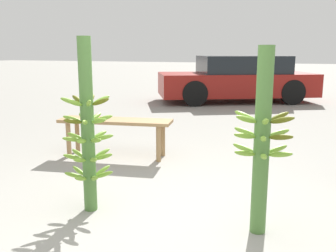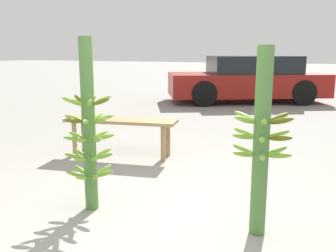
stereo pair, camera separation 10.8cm
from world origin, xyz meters
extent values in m
plane|color=gray|center=(0.00, 0.00, 0.00)|extent=(80.00, 80.00, 0.00)
cylinder|color=#4C7A38|center=(-0.77, 0.11, 0.74)|extent=(0.11, 0.11, 1.48)
ellipsoid|color=#545914|center=(-0.89, 0.16, 0.95)|extent=(0.17, 0.10, 0.09)
ellipsoid|color=#75A333|center=(-0.89, 0.04, 0.95)|extent=(0.17, 0.11, 0.09)
ellipsoid|color=#75A333|center=(-0.80, -0.02, 0.95)|extent=(0.07, 0.17, 0.09)
ellipsoid|color=#75A333|center=(-0.69, 0.01, 0.95)|extent=(0.14, 0.15, 0.09)
ellipsoid|color=#545914|center=(-0.64, 0.11, 0.95)|extent=(0.17, 0.05, 0.09)
ellipsoid|color=#75A333|center=(-0.70, 0.21, 0.95)|extent=(0.13, 0.16, 0.09)
ellipsoid|color=#545914|center=(-0.81, 0.23, 0.95)|extent=(0.08, 0.17, 0.09)
ellipsoid|color=#75A333|center=(-0.72, -0.01, 0.80)|extent=(0.11, 0.17, 0.08)
ellipsoid|color=#75A333|center=(-0.65, 0.08, 0.80)|extent=(0.17, 0.07, 0.08)
ellipsoid|color=#75A333|center=(-0.67, 0.19, 0.80)|extent=(0.16, 0.13, 0.08)
ellipsoid|color=#75A333|center=(-0.77, 0.24, 0.80)|extent=(0.04, 0.17, 0.08)
ellipsoid|color=#75A333|center=(-0.88, 0.19, 0.80)|extent=(0.16, 0.14, 0.08)
ellipsoid|color=#75A333|center=(-0.90, 0.08, 0.80)|extent=(0.17, 0.07, 0.08)
ellipsoid|color=#545914|center=(-0.83, -0.01, 0.80)|extent=(0.11, 0.17, 0.08)
ellipsoid|color=#545914|center=(-0.85, 0.21, 0.64)|extent=(0.13, 0.16, 0.07)
ellipsoid|color=#75A333|center=(-0.91, 0.11, 0.64)|extent=(0.17, 0.04, 0.07)
ellipsoid|color=#75A333|center=(-0.86, 0.01, 0.64)|extent=(0.14, 0.15, 0.07)
ellipsoid|color=#75A333|center=(-0.75, -0.02, 0.64)|extent=(0.07, 0.17, 0.07)
ellipsoid|color=#75A333|center=(-0.66, 0.04, 0.64)|extent=(0.17, 0.11, 0.07)
ellipsoid|color=#75A333|center=(-0.65, 0.16, 0.64)|extent=(0.17, 0.10, 0.07)
ellipsoid|color=#75A333|center=(-0.74, 0.23, 0.64)|extent=(0.08, 0.17, 0.07)
ellipsoid|color=#75A333|center=(-0.72, 0.22, 0.48)|extent=(0.11, 0.17, 0.09)
ellipsoid|color=#75A333|center=(-0.83, 0.23, 0.48)|extent=(0.10, 0.17, 0.09)
ellipsoid|color=#75A333|center=(-0.90, 0.14, 0.48)|extent=(0.17, 0.08, 0.09)
ellipsoid|color=#75A333|center=(-0.88, 0.03, 0.48)|extent=(0.16, 0.13, 0.09)
ellipsoid|color=#75A333|center=(-0.78, -0.02, 0.48)|extent=(0.04, 0.17, 0.09)
ellipsoid|color=#75A333|center=(-0.67, 0.02, 0.48)|extent=(0.15, 0.14, 0.09)
ellipsoid|color=#75A333|center=(-0.65, 0.13, 0.48)|extent=(0.17, 0.07, 0.09)
ellipsoid|color=#75A333|center=(-0.90, 0.14, 0.32)|extent=(0.17, 0.07, 0.09)
ellipsoid|color=#75A333|center=(-0.88, 0.03, 0.32)|extent=(0.15, 0.13, 0.09)
ellipsoid|color=#75A333|center=(-0.77, -0.02, 0.32)|extent=(0.04, 0.17, 0.09)
ellipsoid|color=#75A333|center=(-0.67, 0.03, 0.32)|extent=(0.15, 0.13, 0.09)
ellipsoid|color=#75A333|center=(-0.65, 0.14, 0.32)|extent=(0.17, 0.07, 0.09)
ellipsoid|color=#75A333|center=(-0.72, 0.22, 0.32)|extent=(0.11, 0.17, 0.09)
ellipsoid|color=#75A333|center=(-0.83, 0.22, 0.32)|extent=(0.11, 0.17, 0.09)
cylinder|color=#4C7A38|center=(0.64, 0.23, 0.70)|extent=(0.12, 0.12, 1.40)
ellipsoid|color=#75A333|center=(0.50, 0.27, 0.89)|extent=(0.19, 0.09, 0.09)
ellipsoid|color=#75A333|center=(0.54, 0.13, 0.89)|extent=(0.16, 0.16, 0.09)
ellipsoid|color=#75A333|center=(0.67, 0.09, 0.89)|extent=(0.08, 0.19, 0.09)
ellipsoid|color=#545914|center=(0.78, 0.19, 0.89)|extent=(0.19, 0.09, 0.09)
ellipsoid|color=#545914|center=(0.74, 0.33, 0.89)|extent=(0.16, 0.16, 0.09)
ellipsoid|color=#75A333|center=(0.61, 0.37, 0.89)|extent=(0.08, 0.19, 0.09)
ellipsoid|color=#75A333|center=(0.75, 0.32, 0.76)|extent=(0.17, 0.15, 0.07)
ellipsoid|color=#75A333|center=(0.61, 0.37, 0.76)|extent=(0.07, 0.19, 0.07)
ellipsoid|color=#75A333|center=(0.50, 0.28, 0.76)|extent=(0.19, 0.10, 0.07)
ellipsoid|color=#75A333|center=(0.53, 0.14, 0.76)|extent=(0.17, 0.15, 0.07)
ellipsoid|color=#75A333|center=(0.67, 0.09, 0.76)|extent=(0.07, 0.19, 0.07)
ellipsoid|color=#545914|center=(0.78, 0.18, 0.76)|extent=(0.19, 0.10, 0.07)
ellipsoid|color=#75A333|center=(0.54, 0.13, 0.64)|extent=(0.16, 0.16, 0.08)
ellipsoid|color=#75A333|center=(0.68, 0.09, 0.64)|extent=(0.08, 0.19, 0.08)
ellipsoid|color=#75A333|center=(0.78, 0.19, 0.64)|extent=(0.19, 0.09, 0.08)
ellipsoid|color=#75A333|center=(0.74, 0.33, 0.64)|extent=(0.16, 0.16, 0.08)
ellipsoid|color=#545914|center=(0.60, 0.37, 0.64)|extent=(0.08, 0.19, 0.08)
ellipsoid|color=#75A333|center=(0.50, 0.27, 0.64)|extent=(0.19, 0.09, 0.08)
cube|color=#99754C|center=(-1.40, 1.67, 0.47)|extent=(1.50, 0.63, 0.04)
cylinder|color=#99754C|center=(-2.01, 1.69, 0.23)|extent=(0.06, 0.06, 0.45)
cylinder|color=#99754C|center=(-0.84, 1.91, 0.23)|extent=(0.06, 0.06, 0.45)
cylinder|color=#99754C|center=(-1.96, 1.43, 0.23)|extent=(0.06, 0.06, 0.45)
cylinder|color=#99754C|center=(-0.79, 1.65, 0.23)|extent=(0.06, 0.06, 0.45)
cube|color=maroon|center=(-1.05, 7.61, 0.47)|extent=(4.39, 3.40, 0.59)
cube|color=black|center=(-0.90, 7.68, 1.00)|extent=(2.71, 2.41, 0.46)
cylinder|color=black|center=(-1.81, 6.35, 0.32)|extent=(0.66, 0.48, 0.64)
cylinder|color=black|center=(-2.52, 7.68, 0.32)|extent=(0.66, 0.48, 0.64)
cylinder|color=black|center=(0.42, 7.54, 0.32)|extent=(0.66, 0.48, 0.64)
cylinder|color=black|center=(-0.29, 8.87, 0.32)|extent=(0.66, 0.48, 0.64)
camera|label=1|loc=(0.98, -2.49, 1.36)|focal=40.00mm
camera|label=2|loc=(1.08, -2.45, 1.36)|focal=40.00mm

